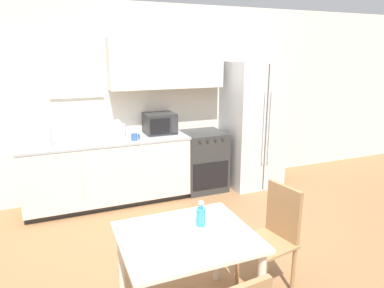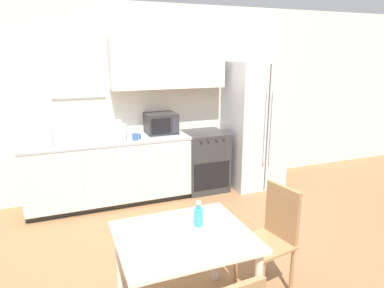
# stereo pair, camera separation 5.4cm
# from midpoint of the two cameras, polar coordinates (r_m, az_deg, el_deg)

# --- Properties ---
(ground_plane) EXTENTS (12.00, 12.00, 0.00)m
(ground_plane) POSITION_cam_midpoint_polar(r_m,az_deg,el_deg) (3.69, -2.49, -18.31)
(ground_plane) COLOR olive
(wall_back) EXTENTS (12.00, 0.38, 2.70)m
(wall_back) POSITION_cam_midpoint_polar(r_m,az_deg,el_deg) (4.99, -9.50, 7.94)
(wall_back) COLOR beige
(wall_back) RESTS_ON ground_plane
(kitchen_counter) EXTENTS (2.19, 0.64, 0.91)m
(kitchen_counter) POSITION_cam_midpoint_polar(r_m,az_deg,el_deg) (4.82, -14.06, -4.49)
(kitchen_counter) COLOR #333333
(kitchen_counter) RESTS_ON ground_plane
(oven_range) EXTENTS (0.63, 0.63, 0.89)m
(oven_range) POSITION_cam_midpoint_polar(r_m,az_deg,el_deg) (5.19, 1.46, -2.81)
(oven_range) COLOR #2D2D2D
(oven_range) RESTS_ON ground_plane
(refrigerator) EXTENTS (0.79, 0.79, 1.91)m
(refrigerator) POSITION_cam_midpoint_polar(r_m,az_deg,el_deg) (5.37, 9.68, 3.20)
(refrigerator) COLOR silver
(refrigerator) RESTS_ON ground_plane
(kitchen_sink) EXTENTS (0.60, 0.42, 0.22)m
(kitchen_sink) POSITION_cam_midpoint_polar(r_m,az_deg,el_deg) (4.67, -18.11, 0.54)
(kitchen_sink) COLOR #B7BABC
(kitchen_sink) RESTS_ON kitchen_counter
(microwave) EXTENTS (0.43, 0.38, 0.29)m
(microwave) POSITION_cam_midpoint_polar(r_m,az_deg,el_deg) (4.91, -5.71, 3.45)
(microwave) COLOR #282828
(microwave) RESTS_ON kitchen_counter
(coffee_mug) EXTENTS (0.11, 0.08, 0.09)m
(coffee_mug) POSITION_cam_midpoint_polar(r_m,az_deg,el_deg) (4.58, -9.83, 1.19)
(coffee_mug) COLOR #335999
(coffee_mug) RESTS_ON kitchen_counter
(grocery_bag_0) EXTENTS (0.27, 0.24, 0.34)m
(grocery_bag_0) POSITION_cam_midpoint_polar(r_m,az_deg,el_deg) (4.53, -24.18, 1.23)
(grocery_bag_0) COLOR white
(grocery_bag_0) RESTS_ON kitchen_counter
(grocery_bag_1) EXTENTS (0.22, 0.20, 0.30)m
(grocery_bag_1) POSITION_cam_midpoint_polar(r_m,az_deg,el_deg) (4.50, -12.58, 1.92)
(grocery_bag_1) COLOR silver
(grocery_bag_1) RESTS_ON kitchen_counter
(dining_table) EXTENTS (0.98, 0.83, 0.73)m
(dining_table) POSITION_cam_midpoint_polar(r_m,az_deg,el_deg) (2.66, -1.50, -17.00)
(dining_table) COLOR beige
(dining_table) RESTS_ON ground_plane
(dining_chair_side) EXTENTS (0.46, 0.46, 0.93)m
(dining_chair_side) POSITION_cam_midpoint_polar(r_m,az_deg,el_deg) (3.14, 13.22, -13.79)
(dining_chair_side) COLOR #997047
(dining_chair_side) RESTS_ON ground_plane
(drink_bottle) EXTENTS (0.07, 0.07, 0.20)m
(drink_bottle) POSITION_cam_midpoint_polar(r_m,az_deg,el_deg) (2.69, 0.90, -11.91)
(drink_bottle) COLOR #338CD8
(drink_bottle) RESTS_ON dining_table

